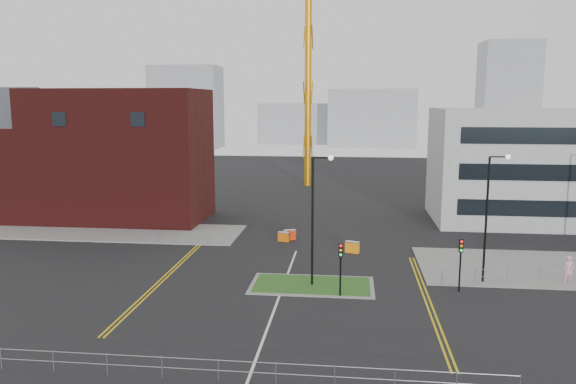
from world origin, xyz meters
TOP-DOWN VIEW (x-y plane):
  - ground at (0.00, 0.00)m, footprint 200.00×200.00m
  - pavement_left at (-20.00, 22.00)m, footprint 28.00×8.00m
  - island_kerb at (2.00, 8.00)m, footprint 8.60×4.60m
  - grass_island at (2.00, 8.00)m, footprint 8.00×4.00m
  - brick_building at (-22.97, 28.00)m, footprint 24.20×10.07m
  - office_block at (26.01, 31.97)m, footprint 25.00×12.20m
  - streetlamp_island at (2.22, 8.00)m, footprint 1.46×0.36m
  - streetlamp_right_near at (14.22, 10.00)m, footprint 1.46×0.36m
  - traffic_light_island at (4.00, 5.98)m, footprint 0.28×0.33m
  - traffic_light_right at (12.00, 7.98)m, footprint 0.28×0.33m
  - railing_front at (0.00, -6.00)m, footprint 24.05×0.05m
  - railing_left at (-11.00, 18.00)m, footprint 6.05×0.05m
  - railing_right at (20.50, 11.50)m, footprint 19.05×5.05m
  - centre_line at (0.00, 2.00)m, footprint 0.15×30.00m
  - yellow_left_a at (-9.00, 10.00)m, footprint 0.12×24.00m
  - yellow_left_b at (-8.70, 10.00)m, footprint 0.12×24.00m
  - yellow_right_a at (9.50, 6.00)m, footprint 0.12×20.00m
  - yellow_right_b at (9.80, 6.00)m, footprint 0.12×20.00m
  - skyline_a at (-40.00, 120.00)m, footprint 18.00×12.00m
  - skyline_b at (10.00, 130.00)m, footprint 24.00×12.00m
  - skyline_c at (45.00, 125.00)m, footprint 14.00×12.00m
  - skyline_d at (-8.00, 140.00)m, footprint 30.00×12.00m
  - pedestrian at (19.99, 10.58)m, footprint 0.80×0.59m
  - barrier_left at (-1.00, 20.88)m, footprint 1.20×0.80m
  - barrier_mid at (-1.47, 20.23)m, footprint 1.11×0.58m
  - barrier_right at (4.80, 17.00)m, footprint 1.24×0.77m

SIDE VIEW (x-z plane):
  - ground at x=0.00m, z-range 0.00..0.00m
  - centre_line at x=0.00m, z-range 0.00..0.01m
  - yellow_left_a at x=-9.00m, z-range 0.00..0.01m
  - yellow_left_b at x=-8.70m, z-range 0.00..0.01m
  - yellow_right_a at x=9.50m, z-range 0.00..0.01m
  - yellow_right_b at x=9.80m, z-range 0.00..0.01m
  - island_kerb at x=2.00m, z-range 0.00..0.08m
  - pavement_left at x=-20.00m, z-range 0.00..0.12m
  - grass_island at x=2.00m, z-range 0.00..0.12m
  - barrier_mid at x=-1.47m, z-range 0.04..0.92m
  - barrier_left at x=-1.00m, z-range 0.04..1.00m
  - barrier_right at x=4.80m, z-range 0.04..1.03m
  - railing_left at x=-11.00m, z-range 0.19..1.29m
  - railing_right at x=20.50m, z-range 0.23..1.33m
  - railing_front at x=0.00m, z-range 0.23..1.33m
  - pedestrian at x=19.99m, z-range 0.00..2.00m
  - traffic_light_island at x=4.00m, z-range 0.74..4.39m
  - traffic_light_right at x=12.00m, z-range 0.74..4.39m
  - streetlamp_island at x=2.22m, z-range 0.82..10.00m
  - streetlamp_right_near at x=14.22m, z-range 0.82..10.00m
  - skyline_d at x=-8.00m, z-range 0.00..12.00m
  - office_block at x=26.01m, z-range 0.00..12.00m
  - brick_building at x=-22.97m, z-range -0.27..13.97m
  - skyline_b at x=10.00m, z-range 0.00..16.00m
  - skyline_a at x=-40.00m, z-range 0.00..22.00m
  - skyline_c at x=45.00m, z-range 0.00..28.00m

